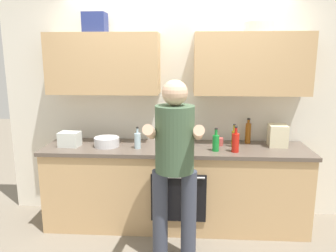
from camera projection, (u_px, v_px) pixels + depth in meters
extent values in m
plane|color=#756B5B|center=(175.00, 223.00, 3.73)|extent=(12.00, 12.00, 0.00)
cube|color=silver|center=(177.00, 109.00, 3.82)|extent=(4.00, 0.06, 2.50)
cube|color=tan|center=(104.00, 64.00, 3.57)|extent=(1.21, 0.32, 0.65)
cube|color=tan|center=(252.00, 64.00, 3.48)|extent=(1.21, 0.32, 0.65)
cylinder|color=silver|center=(259.00, 27.00, 3.39)|extent=(0.29, 0.29, 0.10)
cube|color=navy|center=(95.00, 23.00, 3.49)|extent=(0.24, 0.20, 0.21)
cube|color=tan|center=(175.00, 188.00, 3.64)|extent=(2.80, 0.60, 0.86)
cube|color=brown|center=(176.00, 149.00, 3.55)|extent=(2.84, 0.64, 0.04)
cube|color=black|center=(178.00, 198.00, 3.33)|extent=(0.56, 0.02, 0.50)
cylinder|color=silver|center=(179.00, 177.00, 3.26)|extent=(0.52, 0.02, 0.02)
cylinder|color=#383D4C|center=(160.00, 216.00, 3.00)|extent=(0.14, 0.14, 0.87)
cylinder|color=#383D4C|center=(189.00, 216.00, 2.98)|extent=(0.14, 0.14, 0.87)
cylinder|color=#3F593F|center=(175.00, 139.00, 2.84)|extent=(0.34, 0.34, 0.58)
sphere|color=#D8AD8C|center=(175.00, 93.00, 2.76)|extent=(0.22, 0.22, 0.22)
cylinder|color=#D8AD8C|center=(150.00, 132.00, 2.72)|extent=(0.09, 0.31, 0.19)
cylinder|color=#D8AD8C|center=(198.00, 133.00, 2.69)|extent=(0.09, 0.31, 0.19)
cylinder|color=#8C4C14|center=(248.00, 133.00, 3.67)|extent=(0.06, 0.06, 0.22)
cylinder|color=#8C4C14|center=(249.00, 122.00, 3.65)|extent=(0.03, 0.03, 0.04)
cylinder|color=black|center=(249.00, 119.00, 3.64)|extent=(0.03, 0.03, 0.01)
cylinder|color=#198C33|center=(216.00, 143.00, 3.37)|extent=(0.07, 0.07, 0.17)
cylinder|color=#198C33|center=(216.00, 132.00, 3.35)|extent=(0.03, 0.03, 0.06)
cylinder|color=black|center=(216.00, 129.00, 3.34)|extent=(0.03, 0.03, 0.01)
cylinder|color=red|center=(235.00, 143.00, 3.33)|extent=(0.07, 0.07, 0.19)
cylinder|color=red|center=(236.00, 131.00, 3.31)|extent=(0.03, 0.03, 0.06)
cylinder|color=black|center=(236.00, 127.00, 3.30)|extent=(0.03, 0.03, 0.01)
cylinder|color=silver|center=(138.00, 141.00, 3.47)|extent=(0.07, 0.07, 0.16)
cylinder|color=silver|center=(137.00, 131.00, 3.44)|extent=(0.02, 0.02, 0.06)
cylinder|color=black|center=(137.00, 128.00, 3.44)|extent=(0.03, 0.03, 0.01)
cylinder|color=olive|center=(234.00, 139.00, 3.53)|extent=(0.05, 0.05, 0.18)
cylinder|color=olive|center=(234.00, 128.00, 3.50)|extent=(0.02, 0.02, 0.06)
cylinder|color=black|center=(234.00, 125.00, 3.49)|extent=(0.03, 0.03, 0.01)
cylinder|color=#BF4C47|center=(219.00, 142.00, 3.59)|extent=(0.09, 0.09, 0.08)
cylinder|color=silver|center=(107.00, 142.00, 3.55)|extent=(0.27, 0.27, 0.10)
cylinder|color=#9E6647|center=(182.00, 139.00, 3.60)|extent=(0.13, 0.13, 0.13)
sphere|color=#2D6B28|center=(182.00, 126.00, 3.57)|extent=(0.21, 0.21, 0.21)
cube|color=beige|center=(278.00, 136.00, 3.55)|extent=(0.20, 0.22, 0.23)
cube|color=silver|center=(70.00, 139.00, 3.55)|extent=(0.23, 0.18, 0.16)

